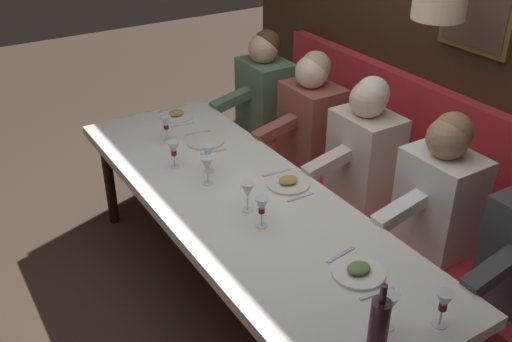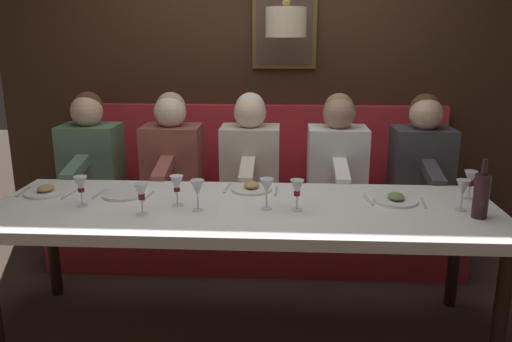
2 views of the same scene
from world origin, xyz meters
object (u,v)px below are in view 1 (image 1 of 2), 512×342
wine_glass_1 (166,123)px  wine_glass_2 (262,206)px  diner_middle (365,144)px  wine_glass_0 (174,149)px  wine_glass_3 (247,191)px  wine_glass_6 (444,303)px  diner_farthest (265,86)px  dining_table (243,208)px  diner_far (311,113)px  wine_bottle (379,324)px  wine_glass_4 (390,304)px  wine_glass_7 (207,165)px  wine_glass_5 (208,153)px  diner_near (441,188)px

wine_glass_1 → wine_glass_2: 1.14m
diner_middle → wine_glass_0: bearing=155.4°
wine_glass_3 → wine_glass_6: size_ratio=1.00×
diner_farthest → dining_table: bearing=-127.3°
diner_far → wine_bottle: size_ratio=2.64×
diner_farthest → wine_bottle: (-0.99, -2.34, 0.04)m
wine_glass_0 → wine_glass_6: bearing=-78.9°
diner_middle → wine_glass_4: size_ratio=4.82×
diner_farthest → wine_glass_2: diner_farthest is taller
wine_glass_2 → wine_glass_7: size_ratio=1.00×
wine_bottle → dining_table: bearing=84.6°
dining_table → wine_glass_6: size_ratio=16.39×
wine_glass_2 → wine_glass_4: (0.05, -0.85, 0.00)m
wine_glass_0 → wine_glass_5: 0.21m
diner_near → wine_glass_5: bearing=133.9°
wine_glass_1 → diner_far: bearing=-17.0°
wine_glass_0 → wine_glass_6: size_ratio=1.00×
diner_farthest → wine_bottle: size_ratio=2.64×
wine_glass_7 → dining_table: bearing=-70.2°
wine_glass_1 → wine_bottle: wine_bottle is taller
diner_middle → wine_glass_1: size_ratio=4.82×
wine_glass_2 → wine_glass_3: (0.01, 0.16, 0.00)m
diner_far → wine_glass_7: diner_far is taller
diner_far → wine_glass_0: diner_far is taller
diner_farthest → diner_middle: bearing=-90.0°
diner_farthest → wine_glass_1: bearing=-162.4°
wine_glass_1 → wine_glass_7: same height
wine_glass_0 → wine_glass_7: 0.28m
diner_middle → wine_glass_6: 1.44m
diner_far → diner_farthest: 0.58m
dining_table → wine_glass_2: bearing=-100.8°
wine_glass_1 → wine_glass_2: same height
diner_farthest → wine_bottle: bearing=-113.0°
wine_glass_0 → wine_glass_7: same height
wine_glass_0 → wine_glass_2: (0.11, -0.78, 0.00)m
wine_glass_1 → wine_glass_4: size_ratio=1.00×
diner_middle → wine_glass_3: 0.93m
diner_far → wine_bottle: (-0.99, -1.76, 0.04)m
wine_glass_5 → diner_farthest: bearing=41.8°
diner_near → wine_glass_2: size_ratio=4.82×
wine_glass_1 → diner_farthest: bearing=17.6°
wine_bottle → wine_glass_6: bearing=-8.9°
wine_glass_2 → wine_glass_4: size_ratio=1.00×
dining_table → wine_glass_3: (-0.04, -0.12, 0.18)m
dining_table → wine_glass_6: wine_glass_6 is taller
diner_near → diner_far: 1.15m
wine_glass_1 → wine_glass_3: bearing=-89.4°
diner_middle → wine_glass_1: diner_middle is taller
wine_glass_4 → wine_glass_6: same height
wine_glass_4 → wine_glass_3: bearing=91.9°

